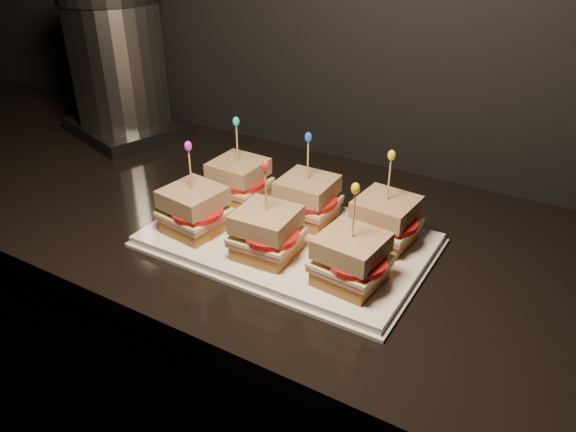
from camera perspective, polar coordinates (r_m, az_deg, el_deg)
The scene contains 49 objects.
cabinet at distance 1.40m, azimuth -8.29°, elevation -15.16°, with size 2.65×0.60×0.88m, color black.
granite_slab at distance 1.13m, azimuth -9.94°, elevation 1.56°, with size 2.69×0.64×0.03m, color black.
platter at distance 0.94m, azimuth 0.00°, elevation -2.45°, with size 0.45×0.28×0.02m, color white.
platter_rim at distance 0.94m, azimuth 0.00°, elevation -2.76°, with size 0.46×0.29×0.01m, color white.
sandwich_0_bread_bot at distance 1.04m, azimuth -4.95°, elevation 2.29°, with size 0.09×0.09×0.02m, color brown.
sandwich_0_ham at distance 1.03m, azimuth -4.99°, elevation 3.07°, with size 0.09×0.09×0.01m, color #BB5D50.
sandwich_0_cheese at distance 1.03m, azimuth -5.00°, elevation 3.42°, with size 0.10×0.09×0.01m, color beige.
sandwich_0_tomato at distance 1.02m, azimuth -4.66°, elevation 3.52°, with size 0.09×0.09×0.01m, color #AC1314.
sandwich_0_bread_top at distance 1.02m, azimuth -5.07°, elevation 4.78°, with size 0.09×0.09×0.03m, color #5A2D13.
sandwich_0_pick at distance 1.00m, azimuth -5.18°, elevation 7.12°, with size 0.00×0.00×0.09m, color tan.
sandwich_0_frill at distance 0.98m, azimuth -5.30°, elevation 9.54°, with size 0.01×0.01×0.02m, color #0DBEAE.
sandwich_1_bread_bot at distance 0.97m, azimuth 1.93°, elevation 0.33°, with size 0.09×0.09×0.02m, color brown.
sandwich_1_ham at distance 0.96m, azimuth 1.95°, elevation 1.15°, with size 0.09×0.09×0.01m, color #BB5D50.
sandwich_1_cheese at distance 0.96m, azimuth 1.96°, elevation 1.52°, with size 0.10×0.09×0.01m, color beige.
sandwich_1_tomato at distance 0.95m, azimuth 2.42°, elevation 1.60°, with size 0.09×0.09×0.01m, color #AC1314.
sandwich_1_bread_top at distance 0.95m, azimuth 1.98°, elevation 2.95°, with size 0.09×0.09×0.03m, color #5A2D13.
sandwich_1_pick at distance 0.93m, azimuth 2.03°, elevation 5.43°, with size 0.00×0.00×0.09m, color tan.
sandwich_1_frill at distance 0.91m, azimuth 2.08°, elevation 8.01°, with size 0.01×0.01×0.02m, color blue.
sandwich_2_bread_bot at distance 0.92m, azimuth 9.70°, elevation -1.89°, with size 0.09×0.09×0.02m, color brown.
sandwich_2_ham at distance 0.91m, azimuth 9.78°, elevation -1.04°, with size 0.09×0.09×0.01m, color #BB5D50.
sandwich_2_cheese at distance 0.91m, azimuth 9.82°, elevation -0.66°, with size 0.10×0.09×0.01m, color beige.
sandwich_2_tomato at distance 0.90m, azimuth 10.42°, elevation -0.61°, with size 0.09×0.09×0.01m, color #AC1314.
sandwich_2_bread_top at distance 0.90m, azimuth 9.96°, elevation 0.83°, with size 0.09×0.09×0.03m, color #5A2D13.
sandwich_2_pick at distance 0.88m, azimuth 10.22°, elevation 3.40°, with size 0.00×0.00×0.09m, color tan.
sandwich_2_frill at distance 0.86m, azimuth 10.48°, elevation 6.09°, with size 0.01×0.01×0.02m, color yellow.
sandwich_3_bread_bot at distance 0.95m, azimuth -9.39°, elevation -0.79°, with size 0.09×0.09×0.02m, color brown.
sandwich_3_ham at distance 0.94m, azimuth -9.47°, elevation 0.05°, with size 0.09×0.09×0.01m, color #BB5D50.
sandwich_3_cheese at distance 0.94m, azimuth -9.50°, elevation 0.42°, with size 0.10×0.09×0.01m, color beige.
sandwich_3_tomato at distance 0.93m, azimuth -9.20°, elevation 0.48°, with size 0.09×0.09×0.01m, color #AC1314.
sandwich_3_bread_top at distance 0.93m, azimuth -9.64°, elevation 1.87°, with size 0.09×0.09×0.03m, color #5A2D13.
sandwich_3_pick at distance 0.91m, azimuth -9.87°, elevation 4.38°, with size 0.00×0.00×0.09m, color tan.
sandwich_3_frill at distance 0.89m, azimuth -10.12°, elevation 7.00°, with size 0.01×0.01×0.02m, color #D21DCD.
sandwich_4_bread_bot at distance 0.88m, azimuth -2.15°, elevation -3.20°, with size 0.09×0.09×0.02m, color brown.
sandwich_4_ham at distance 0.87m, azimuth -2.17°, elevation -2.32°, with size 0.09×0.09×0.01m, color #BB5D50.
sandwich_4_cheese at distance 0.87m, azimuth -2.17°, elevation -1.93°, with size 0.10×0.09×0.01m, color beige.
sandwich_4_tomato at distance 0.85m, azimuth -1.72°, elevation -1.89°, with size 0.09×0.09×0.01m, color #AC1314.
sandwich_4_bread_top at distance 0.85m, azimuth -2.21°, elevation -0.38°, with size 0.09×0.09×0.03m, color #5A2D13.
sandwich_4_pick at distance 0.83m, azimuth -2.27°, elevation 2.31°, with size 0.00×0.00×0.09m, color tan.
sandwich_4_frill at distance 0.81m, azimuth -2.33°, elevation 5.13°, with size 0.01×0.01×0.02m, color red.
sandwich_5_bread_bot at distance 0.82m, azimuth 6.29°, elevation -5.94°, with size 0.09×0.09×0.02m, color brown.
sandwich_5_ham at distance 0.81m, azimuth 6.36°, elevation -5.02°, with size 0.09×0.09×0.01m, color #BB5D50.
sandwich_5_cheese at distance 0.81m, azimuth 6.38°, elevation -4.61°, with size 0.10×0.09×0.01m, color beige.
sandwich_5_tomato at distance 0.80m, azimuth 7.01°, elevation -4.62°, with size 0.09×0.09×0.01m, color #AC1314.
sandwich_5_bread_top at distance 0.79m, azimuth 6.49°, elevation -3.01°, with size 0.09×0.09×0.03m, color #5A2D13.
sandwich_5_pick at distance 0.77m, azimuth 6.68°, elevation -0.19°, with size 0.00×0.00×0.09m, color tan.
sandwich_5_frill at distance 0.75m, azimuth 6.87°, elevation 2.79°, with size 0.01×0.01×0.02m, color #F1B212.
appliance_base at distance 1.44m, azimuth -16.00°, elevation 8.64°, with size 0.26×0.21×0.03m, color #262628.
appliance_body at distance 1.40m, azimuth -16.89°, elevation 14.53°, with size 0.21×0.21×0.28m, color silver.
appliance at distance 1.40m, azimuth -16.86°, elevation 14.32°, with size 0.26×0.21×0.33m, color silver, non-canonical shape.
Camera 1 is at (0.97, 0.94, 1.42)m, focal length 35.00 mm.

